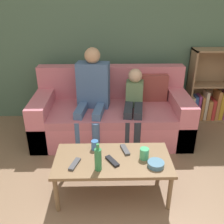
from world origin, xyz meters
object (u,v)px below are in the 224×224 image
Objects in this scene: couch at (112,115)px; snack_bowl at (156,164)px; person_child at (134,103)px; person_adult at (92,90)px; tv_remote_0 at (125,150)px; cup_far at (144,154)px; bookshelf at (209,95)px; cup_near at (95,145)px; coffee_table at (113,162)px; tv_remote_2 at (112,161)px; tv_remote_1 at (75,164)px; bottle at (98,159)px.

couch is 13.49× the size of snack_bowl.
person_adult is at bearing -179.34° from person_child.
couch is at bearing 81.62° from tv_remote_0.
cup_far is at bearing -54.81° from person_adult.
bookshelf is at bearing 52.75° from cup_far.
person_adult is 1.32m from snack_bowl.
cup_far is (-1.19, -1.57, 0.06)m from bookshelf.
cup_near is (-0.19, -0.95, 0.15)m from couch.
person_adult reaches higher than person_child.
couch is 11.23× the size of tv_remote_0.
cup_near is at bearing -139.51° from bookshelf.
bookshelf is 6.06× the size of tv_remote_0.
tv_remote_2 reaches higher than coffee_table.
couch is 1.16m from tv_remote_2.
cup_far is 0.60× the size of tv_remote_1.
tv_remote_2 is 0.39m from snack_bowl.
tv_remote_1 is (-0.11, -1.11, -0.28)m from person_adult.
person_child is 0.93m from cup_near.
person_child reaches higher than cup_near.
tv_remote_0 is 1.00× the size of tv_remote_1.
cup_near is at bearing -101.14° from couch.
tv_remote_0 is (0.10, -0.98, 0.11)m from couch.
tv_remote_1 is (-0.46, -0.21, 0.00)m from tv_remote_0.
cup_near is at bearing 136.71° from coffee_table.
person_adult is 0.90m from cup_near.
coffee_table is 0.25m from bottle.
person_child is (0.29, 0.96, 0.17)m from coffee_table.
person_child is at bearing 90.09° from cup_far.
bookshelf is 1.00× the size of coffee_table.
cup_near is 0.27m from tv_remote_2.
bottle is at bearing -102.54° from person_child.
cup_far is (0.46, -0.16, 0.01)m from cup_near.
bookshelf reaches higher than cup_near.
bookshelf reaches higher than tv_remote_2.
snack_bowl is at bearing -26.86° from cup_near.
couch reaches higher than tv_remote_0.
coffee_table is at bearing -43.29° from cup_near.
bottle is (-0.50, -0.03, 0.09)m from snack_bowl.
snack_bowl reaches higher than tv_remote_2.
person_adult reaches higher than bookshelf.
couch is at bearing 78.86° from cup_near.
cup_near is (-0.17, 0.16, 0.09)m from coffee_table.
cup_near is at bearing 160.79° from cup_far.
bookshelf is 1.16× the size of person_child.
cup_far is 0.15m from snack_bowl.
person_child is 1.19m from bottle.
tv_remote_1 is at bearing -106.61° from couch.
couch is 1.15m from cup_far.
person_adult reaches higher than tv_remote_0.
snack_bowl is (0.54, -0.28, -0.02)m from cup_near.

